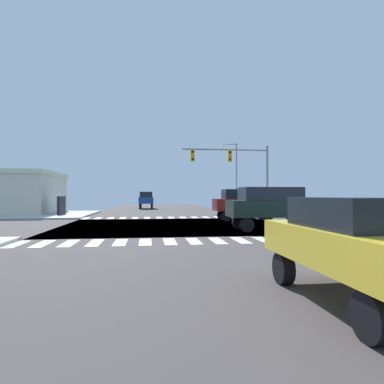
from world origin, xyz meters
TOP-DOWN VIEW (x-y plane):
  - ground at (0.00, 0.00)m, footprint 90.00×90.00m
  - sidewalk_corner_ne at (13.00, 12.00)m, footprint 12.00×12.00m
  - sidewalk_corner_nw at (-13.00, 12.00)m, footprint 12.00×12.00m
  - crosswalk_near at (-0.25, -7.30)m, footprint 13.50×2.00m
  - crosswalk_far at (-0.25, 7.30)m, footprint 13.50×2.00m
  - traffic_signal_mast at (5.70, 7.29)m, footprint 7.66×0.55m
  - street_lamp at (8.06, 16.24)m, footprint 1.78×0.32m
  - suv_farside_1 at (-2.00, 25.95)m, footprint 1.96×4.60m
  - sedan_crossing_2 at (2.00, -15.68)m, footprint 1.80×4.30m
  - suv_queued_2 at (5.54, 3.50)m, footprint 4.60×1.96m
  - suv_trailing_3 at (4.97, -3.50)m, footprint 4.60×1.96m

SIDE VIEW (x-z plane):
  - ground at x=0.00m, z-range -0.05..0.00m
  - crosswalk_near at x=-0.25m, z-range 0.00..0.01m
  - crosswalk_far at x=-0.25m, z-range 0.00..0.01m
  - sidewalk_corner_ne at x=13.00m, z-range 0.00..0.14m
  - sidewalk_corner_nw at x=-13.00m, z-range 0.00..0.14m
  - sedan_crossing_2 at x=2.00m, z-range 0.18..2.06m
  - suv_farside_1 at x=-2.00m, z-range 0.22..2.56m
  - suv_queued_2 at x=5.54m, z-range 0.22..2.56m
  - suv_trailing_3 at x=4.97m, z-range 0.22..2.56m
  - traffic_signal_mast at x=5.70m, z-range 1.53..7.77m
  - street_lamp at x=8.06m, z-range 0.78..8.57m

